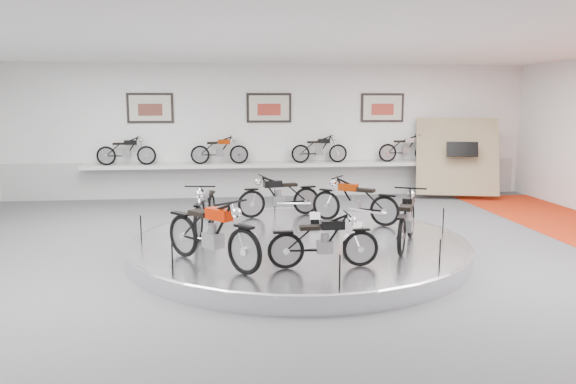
{
  "coord_description": "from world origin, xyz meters",
  "views": [
    {
      "loc": [
        -1.39,
        -10.03,
        2.9
      ],
      "look_at": [
        -0.16,
        0.6,
        1.16
      ],
      "focal_mm": 35.0,
      "sensor_mm": 36.0,
      "label": 1
    }
  ],
  "objects": [
    {
      "name": "platform_rim",
      "position": [
        0.0,
        0.3,
        0.27
      ],
      "size": [
        6.4,
        6.4,
        0.1
      ],
      "primitive_type": "torus",
      "color": "#B2B2BA",
      "rests_on": "display_platform"
    },
    {
      "name": "ceiling",
      "position": [
        0.0,
        0.0,
        4.0
      ],
      "size": [
        16.0,
        16.0,
        0.0
      ],
      "primitive_type": "plane",
      "rotation": [
        3.14,
        0.0,
        0.0
      ],
      "color": "white",
      "rests_on": "wall_back"
    },
    {
      "name": "display_platform",
      "position": [
        0.0,
        0.3,
        0.15
      ],
      "size": [
        6.4,
        6.4,
        0.3
      ],
      "primitive_type": "cylinder",
      "color": "silver",
      "rests_on": "floor"
    },
    {
      "name": "wall_front",
      "position": [
        0.0,
        -7.0,
        2.0
      ],
      "size": [
        16.0,
        0.0,
        16.0
      ],
      "primitive_type": "plane",
      "rotation": [
        -1.57,
        0.0,
        0.0
      ],
      "color": "white",
      "rests_on": "floor"
    },
    {
      "name": "shelf_bike_d",
      "position": [
        4.2,
        6.7,
        1.42
      ],
      "size": [
        1.22,
        0.43,
        0.73
      ],
      "primitive_type": null,
      "color": "#BBBDC1",
      "rests_on": "shelf"
    },
    {
      "name": "shelf_bike_b",
      "position": [
        -1.5,
        6.7,
        1.42
      ],
      "size": [
        1.22,
        0.43,
        0.73
      ],
      "primitive_type": null,
      "color": "#8A2603",
      "rests_on": "shelf"
    },
    {
      "name": "shelf_bike_c",
      "position": [
        1.5,
        6.7,
        1.42
      ],
      "size": [
        1.22,
        0.43,
        0.73
      ],
      "primitive_type": null,
      "color": "black",
      "rests_on": "shelf"
    },
    {
      "name": "bike_b",
      "position": [
        -0.15,
        2.48,
        0.78
      ],
      "size": [
        1.72,
        0.9,
        0.96
      ],
      "primitive_type": null,
      "rotation": [
        0.0,
        0.0,
        3.35
      ],
      "color": "black",
      "rests_on": "display_platform"
    },
    {
      "name": "wall_back",
      "position": [
        0.0,
        7.0,
        2.0
      ],
      "size": [
        16.0,
        0.0,
        16.0
      ],
      "primitive_type": "plane",
      "rotation": [
        1.57,
        0.0,
        0.0
      ],
      "color": "white",
      "rests_on": "floor"
    },
    {
      "name": "poster_center",
      "position": [
        0.0,
        6.96,
        2.7
      ],
      "size": [
        1.35,
        0.06,
        0.88
      ],
      "primitive_type": "cube",
      "color": "beige",
      "rests_on": "wall_back"
    },
    {
      "name": "floor",
      "position": [
        0.0,
        0.0,
        0.0
      ],
      "size": [
        16.0,
        16.0,
        0.0
      ],
      "primitive_type": "plane",
      "color": "#4D4D50",
      "rests_on": "ground"
    },
    {
      "name": "bike_e",
      "position": [
        0.15,
        -1.59,
        0.74
      ],
      "size": [
        1.5,
        0.54,
        0.88
      ],
      "primitive_type": null,
      "rotation": [
        0.0,
        0.0,
        6.28
      ],
      "color": "black",
      "rests_on": "display_platform"
    },
    {
      "name": "bike_a",
      "position": [
        1.4,
        1.57,
        0.8
      ],
      "size": [
        1.72,
        1.45,
        0.99
      ],
      "primitive_type": null,
      "rotation": [
        0.0,
        0.0,
        2.53
      ],
      "color": "#8A2603",
      "rests_on": "display_platform"
    },
    {
      "name": "dado_band",
      "position": [
        0.0,
        6.98,
        0.55
      ],
      "size": [
        15.68,
        0.04,
        1.1
      ],
      "primitive_type": "cube",
      "color": "#BCBCBA",
      "rests_on": "floor"
    },
    {
      "name": "poster_right",
      "position": [
        3.5,
        6.96,
        2.7
      ],
      "size": [
        1.35,
        0.06,
        0.88
      ],
      "primitive_type": "cube",
      "color": "beige",
      "rests_on": "wall_back"
    },
    {
      "name": "display_panel",
      "position": [
        5.6,
        6.1,
        1.25
      ],
      "size": [
        2.56,
        1.52,
        2.3
      ],
      "primitive_type": "cube",
      "rotation": [
        -0.35,
        0.0,
        -0.26
      ],
      "color": "#9A8860",
      "rests_on": "floor"
    },
    {
      "name": "bike_f",
      "position": [
        1.87,
        -0.45,
        0.81
      ],
      "size": [
        1.29,
        1.83,
        1.02
      ],
      "primitive_type": null,
      "rotation": [
        0.0,
        0.0,
        7.41
      ],
      "color": "black",
      "rests_on": "display_platform"
    },
    {
      "name": "shelf_bike_a",
      "position": [
        -4.2,
        6.7,
        1.42
      ],
      "size": [
        1.22,
        0.43,
        0.73
      ],
      "primitive_type": null,
      "color": "black",
      "rests_on": "shelf"
    },
    {
      "name": "bike_d",
      "position": [
        -1.59,
        -1.26,
        0.85
      ],
      "size": [
        1.73,
        1.84,
        1.1
      ],
      "primitive_type": null,
      "rotation": [
        0.0,
        0.0,
        5.44
      ],
      "color": "#AD1900",
      "rests_on": "display_platform"
    },
    {
      "name": "bike_c",
      "position": [
        -1.78,
        1.05,
        0.81
      ],
      "size": [
        0.87,
        1.81,
        1.02
      ],
      "primitive_type": null,
      "rotation": [
        0.0,
        0.0,
        4.56
      ],
      "color": "#BBBDC1",
      "rests_on": "display_platform"
    },
    {
      "name": "poster_left",
      "position": [
        -3.5,
        6.96,
        2.7
      ],
      "size": [
        1.35,
        0.06,
        0.88
      ],
      "primitive_type": "cube",
      "color": "beige",
      "rests_on": "wall_back"
    },
    {
      "name": "shelf",
      "position": [
        0.0,
        6.7,
        1.0
      ],
      "size": [
        11.0,
        0.55,
        0.1
      ],
      "primitive_type": "cube",
      "color": "silver",
      "rests_on": "wall_back"
    }
  ]
}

